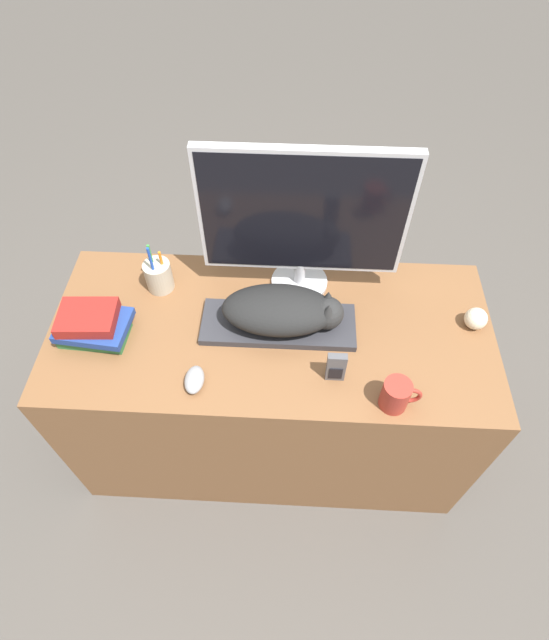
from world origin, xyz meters
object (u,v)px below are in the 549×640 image
object	(u,v)px
cat	(285,310)
baseball	(476,319)
coffee_mug	(396,395)
pen_cup	(159,275)
keyboard	(278,324)
computer_mouse	(194,380)
monitor	(303,218)
phone	(336,367)
book_stack	(92,325)

from	to	relation	value
cat	baseball	size ratio (longest dim) A/B	5.31
baseball	coffee_mug	bearing A→B (deg)	-133.46
pen_cup	baseball	world-z (taller)	pen_cup
cat	baseball	xyz separation A→B (m)	(0.59, 0.04, -0.05)
coffee_mug	pen_cup	xyz separation A→B (m)	(-0.73, 0.40, 0.01)
keyboard	coffee_mug	bearing A→B (deg)	-37.21
cat	coffee_mug	world-z (taller)	cat
computer_mouse	baseball	bearing A→B (deg)	16.75
computer_mouse	coffee_mug	world-z (taller)	coffee_mug
monitor	computer_mouse	bearing A→B (deg)	-126.13
coffee_mug	phone	bearing A→B (deg)	154.66
monitor	keyboard	bearing A→B (deg)	-108.51
cat	coffee_mug	distance (m)	0.41
pen_cup	book_stack	xyz separation A→B (m)	(-0.16, -0.21, -0.00)
phone	coffee_mug	bearing A→B (deg)	-25.34
computer_mouse	cat	bearing A→B (deg)	40.90
monitor	baseball	distance (m)	0.62
computer_mouse	book_stack	bearing A→B (deg)	155.00
cat	baseball	distance (m)	0.59
monitor	phone	distance (m)	0.44
monitor	computer_mouse	distance (m)	0.56
phone	keyboard	bearing A→B (deg)	134.10
keyboard	monitor	distance (m)	0.33
computer_mouse	phone	world-z (taller)	phone
monitor	computer_mouse	xyz separation A→B (m)	(-0.29, -0.40, -0.27)
book_stack	coffee_mug	bearing A→B (deg)	-12.10
computer_mouse	phone	distance (m)	0.41
keyboard	book_stack	bearing A→B (deg)	-173.72
keyboard	phone	world-z (taller)	phone
keyboard	monitor	world-z (taller)	monitor
keyboard	computer_mouse	bearing A→B (deg)	-136.82
phone	book_stack	size ratio (longest dim) A/B	0.49
keyboard	computer_mouse	xyz separation A→B (m)	(-0.23, -0.22, 0.01)
cat	pen_cup	size ratio (longest dim) A/B	1.90
monitor	phone	bearing A→B (deg)	-73.08
phone	book_stack	world-z (taller)	phone
keyboard	coffee_mug	size ratio (longest dim) A/B	4.26
coffee_mug	pen_cup	distance (m)	0.84
coffee_mug	monitor	bearing A→B (deg)	121.96
baseball	book_stack	xyz separation A→B (m)	(-1.17, -0.10, 0.02)
phone	baseball	bearing A→B (deg)	25.91
keyboard	phone	size ratio (longest dim) A/B	4.33
baseball	computer_mouse	bearing A→B (deg)	-163.25
pen_cup	phone	distance (m)	0.66
pen_cup	phone	bearing A→B (deg)	-29.68
monitor	coffee_mug	xyz separation A→B (m)	(0.27, -0.44, -0.24)
keyboard	monitor	size ratio (longest dim) A/B	0.78
monitor	computer_mouse	world-z (taller)	monitor
baseball	book_stack	world-z (taller)	book_stack
phone	pen_cup	bearing A→B (deg)	150.32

